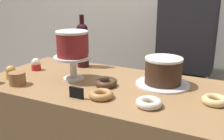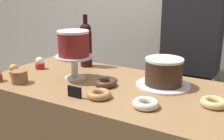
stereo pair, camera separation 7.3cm
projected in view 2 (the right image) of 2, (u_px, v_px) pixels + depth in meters
name	position (u px, v px, depth m)	size (l,w,h in m)	color
back_wall	(171.00, 0.00, 1.99)	(6.00, 0.05, 2.60)	silver
cake_stand_pedestal	(74.00, 63.00, 1.42)	(0.21, 0.21, 0.13)	silver
white_layer_cake	(74.00, 43.00, 1.39)	(0.17, 0.17, 0.13)	maroon
silver_serving_platter	(163.00, 85.00, 1.34)	(0.27, 0.27, 0.01)	white
chocolate_round_cake	(164.00, 71.00, 1.32)	(0.19, 0.19, 0.13)	#3D2619
wine_bottle_dark_red	(86.00, 44.00, 1.65)	(0.08, 0.08, 0.33)	black
cupcake_vanilla	(40.00, 63.00, 1.63)	(0.06, 0.06, 0.07)	red
cupcake_caramel	(14.00, 71.00, 1.47)	(0.06, 0.06, 0.07)	gold
donut_chocolate	(106.00, 83.00, 1.34)	(0.11, 0.11, 0.03)	#472D1E
donut_maple	(99.00, 94.00, 1.19)	(0.11, 0.11, 0.03)	#B27F47
donut_sugar	(146.00, 104.00, 1.09)	(0.11, 0.11, 0.03)	silver
donut_glazed	(214.00, 103.00, 1.10)	(0.11, 0.11, 0.03)	#E0C17F
cookie_stack	(19.00, 77.00, 1.38)	(0.08, 0.08, 0.07)	olive
price_sign_chalkboard	(75.00, 92.00, 1.19)	(0.07, 0.01, 0.05)	black
barista_figure	(189.00, 72.00, 1.81)	(0.36, 0.22, 1.60)	black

